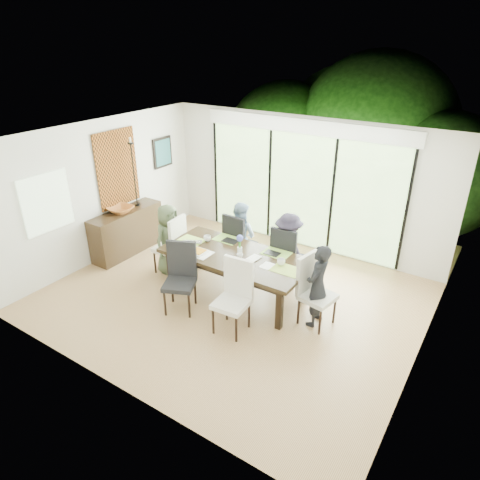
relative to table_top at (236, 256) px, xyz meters
The scene contains 62 objects.
floor 0.77m from the table_top, 85.30° to the right, with size 6.00×5.00×0.01m, color brown.
ceiling 1.96m from the table_top, 85.30° to the right, with size 6.00×5.00×0.01m, color white.
wall_back 2.45m from the table_top, 89.74° to the left, with size 6.00×0.02×2.70m, color beige.
wall_front 2.71m from the table_top, 89.76° to the right, with size 6.00×0.02×2.70m, color white.
wall_left 3.06m from the table_top, behind, with size 0.02×5.00×2.70m, color silver.
wall_right 3.08m from the table_top, ahead, with size 0.02×5.00×2.70m, color white.
glass_doors 2.38m from the table_top, 89.73° to the left, with size 4.20×0.02×2.30m, color #598C3F.
blinds_header 2.91m from the table_top, 89.73° to the left, with size 4.40×0.06×0.28m, color white.
mullion_a 3.16m from the table_top, 131.91° to the left, with size 0.05×0.04×2.30m, color black.
mullion_b 2.47m from the table_top, 106.49° to the left, with size 0.05×0.04×2.30m, color black.
mullion_c 2.47m from the table_top, 73.01° to the left, with size 0.05×0.04×2.30m, color black.
mullion_d 3.17m from the table_top, 47.79° to the left, with size 0.05×0.04×2.30m, color black.
side_window 3.33m from the table_top, 155.75° to the right, with size 0.02×0.90×1.00m, color #8CAD7F.
deck 3.36m from the table_top, 89.81° to the left, with size 6.00×1.80×0.10m, color brown.
rail_top 4.07m from the table_top, 89.85° to the left, with size 6.00×0.08×0.06m, color brown.
foliage_left 5.42m from the table_top, 109.45° to the left, with size 3.20×3.20×3.20m, color #14380F.
foliage_mid 5.78m from the table_top, 85.85° to the left, with size 4.00×4.00×4.00m, color #14380F.
foliage_right 5.37m from the table_top, 65.57° to the left, with size 2.80×2.80×2.80m, color #14380F.
foliage_far 6.45m from the table_top, 95.29° to the left, with size 3.60×3.60×3.60m, color #14380F.
table_top is the anchor object (origin of this frame).
table_apron 0.09m from the table_top, ahead, with size 2.29×0.94×0.10m, color black.
table_leg_fl 1.23m from the table_top, 158.29° to the right, with size 0.09×0.09×0.72m, color black.
table_leg_fr 1.23m from the table_top, 21.71° to the right, with size 0.09×0.09×0.72m, color black.
table_leg_bl 1.23m from the table_top, 158.29° to the left, with size 0.09×0.09×0.72m, color black.
table_leg_br 1.23m from the table_top, 21.71° to the left, with size 0.09×0.09×0.72m, color black.
chair_left_end 1.51m from the table_top, behind, with size 0.48×0.48×1.14m, color white, non-canonical shape.
chair_right_end 1.51m from the table_top, ahead, with size 0.48×0.48×1.14m, color beige, non-canonical shape.
chair_far_left 0.98m from the table_top, 117.90° to the left, with size 0.48×0.48×1.14m, color black, non-canonical shape.
chair_far_right 1.03m from the table_top, 57.09° to the left, with size 0.48×0.48×1.14m, color black, non-canonical shape.
chair_near_left 1.02m from the table_top, 119.89° to the right, with size 0.48×0.48×1.14m, color black, non-canonical shape.
chair_near_right 1.02m from the table_top, 60.11° to the right, with size 0.48×0.48×1.14m, color silver, non-canonical shape.
person_left_end 1.48m from the table_top, behind, with size 0.63×0.39×1.34m, color #455337.
person_right_end 1.48m from the table_top, ahead, with size 0.63×0.39×1.34m, color black.
person_far_left 0.95m from the table_top, 118.47° to the left, with size 0.63×0.39×1.34m, color #7E9CB6.
person_far_right 1.00m from the table_top, 56.47° to the left, with size 0.63×0.39×1.34m, color black.
placemat_left 0.95m from the table_top, behind, with size 0.46×0.33×0.01m, color #97BB42.
placemat_right 0.95m from the table_top, ahead, with size 0.46×0.33×0.01m, color #8AA53B.
placemat_far_l 0.60m from the table_top, 138.37° to the left, with size 0.46×0.33×0.01m, color #89C245.
placemat_far_r 0.68m from the table_top, 36.03° to the left, with size 0.46×0.33×0.01m, color #78A53B.
placemat_paper 0.63m from the table_top, 151.39° to the right, with size 0.46×0.33×0.01m, color white.
tablet_far_l 0.50m from the table_top, 135.00° to the left, with size 0.27×0.19×0.01m, color black.
tablet_far_r 0.61m from the table_top, 34.99° to the left, with size 0.25×0.18×0.01m, color black.
papers 0.70m from the table_top, ahead, with size 0.31×0.23×0.00m, color white.
platter_base 0.63m from the table_top, 151.39° to the right, with size 0.27×0.27×0.02m, color white.
platter_snacks 0.63m from the table_top, 151.39° to the right, with size 0.21×0.21×0.01m, color orange.
vase 0.12m from the table_top, 45.00° to the left, with size 0.08×0.08×0.12m, color silver.
hyacinth_stems 0.23m from the table_top, 45.00° to the left, with size 0.04×0.04×0.17m, color #337226.
hyacinth_blooms 0.33m from the table_top, 45.00° to the left, with size 0.11×0.11×0.11m, color #4C56BE.
laptop 0.86m from the table_top, behind, with size 0.34×0.22×0.03m, color silver.
cup_a 0.72m from the table_top, 167.91° to the left, with size 0.13×0.13×0.10m, color white.
cup_b 0.20m from the table_top, 33.69° to the right, with size 0.10×0.10×0.10m, color white.
cup_c 0.81m from the table_top, ahead, with size 0.13×0.13×0.10m, color white.
book 0.26m from the table_top, 11.31° to the left, with size 0.17×0.23×0.02m, color white.
sideboard 2.77m from the table_top, behind, with size 0.45×1.61×0.91m, color black.
bowl 2.76m from the table_top, behind, with size 0.48×0.48×0.12m, color #9B5321.
candlestick_base 2.80m from the table_top, 169.94° to the left, with size 0.10×0.10×0.04m, color black.
candlestick_shaft 2.91m from the table_top, 169.94° to the left, with size 0.02×0.02×1.26m, color black.
candlestick_pan 3.14m from the table_top, 169.94° to the left, with size 0.10×0.10×0.03m, color black.
candle 3.17m from the table_top, 169.94° to the left, with size 0.04×0.04×0.10m, color silver.
tapestry 3.12m from the table_top, behind, with size 0.02×1.00×1.50m, color #914815.
art_frame 3.50m from the table_top, 152.09° to the left, with size 0.03×0.55×0.65m, color black.
art_canvas 3.48m from the table_top, 151.93° to the left, with size 0.01×0.45×0.55m, color #194D52.
Camera 1 is at (3.49, -5.08, 4.09)m, focal length 32.00 mm.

